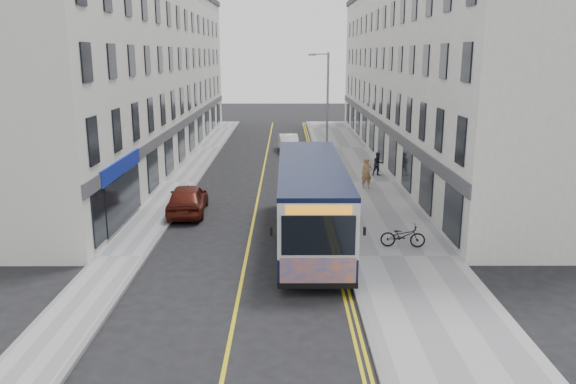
{
  "coord_description": "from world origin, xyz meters",
  "views": [
    {
      "loc": [
        1.62,
        -22.22,
        7.93
      ],
      "look_at": [
        1.69,
        3.35,
        1.6
      ],
      "focal_mm": 35.0,
      "sensor_mm": 36.0,
      "label": 1
    }
  ],
  "objects_px": {
    "bicycle": "(403,236)",
    "pedestrian_near": "(367,173)",
    "city_bus": "(311,199)",
    "pedestrian_far": "(378,164)",
    "streetlamp": "(326,110)",
    "car_white": "(289,143)",
    "car_maroon": "(188,199)"
  },
  "relations": [
    {
      "from": "bicycle",
      "to": "car_maroon",
      "type": "distance_m",
      "value": 11.23
    },
    {
      "from": "bicycle",
      "to": "car_white",
      "type": "distance_m",
      "value": 24.35
    },
    {
      "from": "bicycle",
      "to": "car_white",
      "type": "xyz_separation_m",
      "value": [
        -4.63,
        23.91,
        0.1
      ]
    },
    {
      "from": "pedestrian_far",
      "to": "car_white",
      "type": "distance_m",
      "value": 11.51
    },
    {
      "from": "pedestrian_far",
      "to": "car_maroon",
      "type": "xyz_separation_m",
      "value": [
        -11.01,
        -8.55,
        -0.12
      ]
    },
    {
      "from": "city_bus",
      "to": "pedestrian_far",
      "type": "relative_size",
      "value": 7.63
    },
    {
      "from": "streetlamp",
      "to": "city_bus",
      "type": "xyz_separation_m",
      "value": [
        -1.52,
        -13.01,
        -2.5
      ]
    },
    {
      "from": "pedestrian_near",
      "to": "car_maroon",
      "type": "xyz_separation_m",
      "value": [
        -9.77,
        -4.99,
        -0.25
      ]
    },
    {
      "from": "streetlamp",
      "to": "car_maroon",
      "type": "height_order",
      "value": "streetlamp"
    },
    {
      "from": "bicycle",
      "to": "car_white",
      "type": "height_order",
      "value": "car_white"
    },
    {
      "from": "bicycle",
      "to": "pedestrian_near",
      "type": "bearing_deg",
      "value": 5.57
    },
    {
      "from": "pedestrian_far",
      "to": "car_maroon",
      "type": "distance_m",
      "value": 13.94
    },
    {
      "from": "car_maroon",
      "to": "pedestrian_far",
      "type": "bearing_deg",
      "value": -145.2
    },
    {
      "from": "pedestrian_far",
      "to": "pedestrian_near",
      "type": "bearing_deg",
      "value": -124.0
    },
    {
      "from": "bicycle",
      "to": "pedestrian_far",
      "type": "xyz_separation_m",
      "value": [
        1.19,
        13.98,
        0.29
      ]
    },
    {
      "from": "streetlamp",
      "to": "pedestrian_far",
      "type": "distance_m",
      "value": 4.91
    },
    {
      "from": "streetlamp",
      "to": "city_bus",
      "type": "distance_m",
      "value": 13.33
    },
    {
      "from": "pedestrian_far",
      "to": "car_white",
      "type": "bearing_deg",
      "value": 105.66
    },
    {
      "from": "bicycle",
      "to": "streetlamp",
      "type": "bearing_deg",
      "value": 14.3
    },
    {
      "from": "streetlamp",
      "to": "car_white",
      "type": "bearing_deg",
      "value": 103.66
    },
    {
      "from": "city_bus",
      "to": "car_maroon",
      "type": "distance_m",
      "value": 7.49
    },
    {
      "from": "pedestrian_near",
      "to": "pedestrian_far",
      "type": "relative_size",
      "value": 1.16
    },
    {
      "from": "bicycle",
      "to": "pedestrian_near",
      "type": "xyz_separation_m",
      "value": [
        -0.06,
        10.42,
        0.42
      ]
    },
    {
      "from": "city_bus",
      "to": "bicycle",
      "type": "height_order",
      "value": "city_bus"
    },
    {
      "from": "city_bus",
      "to": "car_maroon",
      "type": "height_order",
      "value": "city_bus"
    },
    {
      "from": "streetlamp",
      "to": "pedestrian_far",
      "type": "bearing_deg",
      "value": -3.1
    },
    {
      "from": "bicycle",
      "to": "pedestrian_far",
      "type": "distance_m",
      "value": 14.03
    },
    {
      "from": "pedestrian_near",
      "to": "pedestrian_far",
      "type": "distance_m",
      "value": 3.77
    },
    {
      "from": "streetlamp",
      "to": "pedestrian_far",
      "type": "height_order",
      "value": "streetlamp"
    },
    {
      "from": "streetlamp",
      "to": "pedestrian_near",
      "type": "xyz_separation_m",
      "value": [
        2.2,
        -3.74,
        -3.36
      ]
    },
    {
      "from": "bicycle",
      "to": "city_bus",
      "type": "bearing_deg",
      "value": 78.24
    },
    {
      "from": "car_white",
      "to": "car_maroon",
      "type": "bearing_deg",
      "value": -111.5
    }
  ]
}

